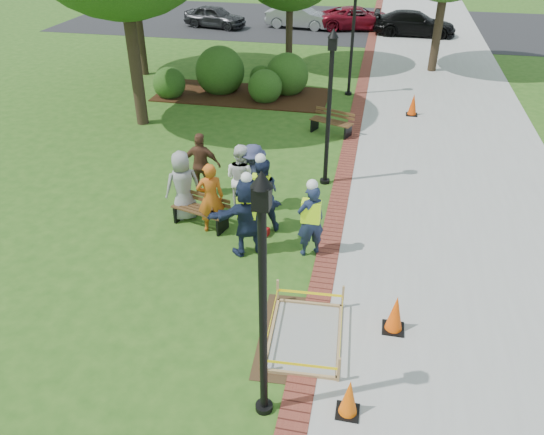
% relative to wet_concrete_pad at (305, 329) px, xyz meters
% --- Properties ---
extents(ground, '(100.00, 100.00, 0.00)m').
position_rel_wet_concrete_pad_xyz_m(ground, '(-1.65, 1.29, -0.23)').
color(ground, '#285116').
rests_on(ground, ground).
extents(sidewalk, '(6.00, 60.00, 0.02)m').
position_rel_wet_concrete_pad_xyz_m(sidewalk, '(3.35, 11.29, -0.22)').
color(sidewalk, '#9E9E99').
rests_on(sidewalk, ground).
extents(brick_edging, '(0.50, 60.00, 0.03)m').
position_rel_wet_concrete_pad_xyz_m(brick_edging, '(0.10, 11.29, -0.22)').
color(brick_edging, maroon).
rests_on(brick_edging, ground).
extents(mulch_bed, '(7.00, 3.00, 0.05)m').
position_rel_wet_concrete_pad_xyz_m(mulch_bed, '(-4.65, 13.29, -0.21)').
color(mulch_bed, '#381E0F').
rests_on(mulch_bed, ground).
extents(parking_lot, '(36.00, 12.00, 0.01)m').
position_rel_wet_concrete_pad_xyz_m(parking_lot, '(-1.65, 28.29, -0.23)').
color(parking_lot, black).
rests_on(parking_lot, ground).
extents(wet_concrete_pad, '(1.83, 2.39, 0.55)m').
position_rel_wet_concrete_pad_xyz_m(wet_concrete_pad, '(0.00, 0.00, 0.00)').
color(wet_concrete_pad, '#47331E').
rests_on(wet_concrete_pad, ground).
extents(bench_near, '(1.53, 0.85, 0.79)m').
position_rel_wet_concrete_pad_xyz_m(bench_near, '(-3.13, 3.38, 0.02)').
color(bench_near, '#533D1C').
rests_on(bench_near, ground).
extents(bench_far, '(1.55, 0.99, 0.80)m').
position_rel_wet_concrete_pad_xyz_m(bench_far, '(-0.63, 9.92, 0.02)').
color(bench_far, brown).
rests_on(bench_far, ground).
extents(cone_front, '(0.37, 0.37, 0.74)m').
position_rel_wet_concrete_pad_xyz_m(cone_front, '(0.92, -1.52, 0.12)').
color(cone_front, black).
rests_on(cone_front, ground).
extents(cone_back, '(0.41, 0.41, 0.81)m').
position_rel_wet_concrete_pad_xyz_m(cone_back, '(1.60, 0.56, 0.16)').
color(cone_back, black).
rests_on(cone_back, ground).
extents(cone_far, '(0.41, 0.41, 0.82)m').
position_rel_wet_concrete_pad_xyz_m(cone_far, '(2.12, 12.34, 0.16)').
color(cone_far, black).
rests_on(cone_far, ground).
extents(toolbox, '(0.41, 0.29, 0.19)m').
position_rel_wet_concrete_pad_xyz_m(toolbox, '(-1.58, 3.28, -0.14)').
color(toolbox, maroon).
rests_on(toolbox, ground).
extents(lamp_near, '(0.28, 0.28, 4.26)m').
position_rel_wet_concrete_pad_xyz_m(lamp_near, '(-0.40, -1.71, 2.25)').
color(lamp_near, black).
rests_on(lamp_near, ground).
extents(lamp_mid, '(0.28, 0.28, 4.26)m').
position_rel_wet_concrete_pad_xyz_m(lamp_mid, '(-0.40, 6.29, 2.25)').
color(lamp_mid, black).
rests_on(lamp_mid, ground).
extents(lamp_far, '(0.28, 0.28, 4.26)m').
position_rel_wet_concrete_pad_xyz_m(lamp_far, '(-0.40, 14.29, 2.25)').
color(lamp_far, black).
rests_on(lamp_far, ground).
extents(shrub_a, '(1.30, 1.30, 1.30)m').
position_rel_wet_concrete_pad_xyz_m(shrub_a, '(-7.49, 12.52, -0.23)').
color(shrub_a, '#1D4112').
rests_on(shrub_a, ground).
extents(shrub_b, '(2.02, 2.02, 2.02)m').
position_rel_wet_concrete_pad_xyz_m(shrub_b, '(-5.66, 13.59, -0.23)').
color(shrub_b, '#1D4112').
rests_on(shrub_b, ground).
extents(shrub_c, '(1.35, 1.35, 1.35)m').
position_rel_wet_concrete_pad_xyz_m(shrub_c, '(-3.59, 12.81, -0.23)').
color(shrub_c, '#1D4112').
rests_on(shrub_c, ground).
extents(shrub_d, '(1.76, 1.76, 1.76)m').
position_rel_wet_concrete_pad_xyz_m(shrub_d, '(-2.93, 14.00, -0.23)').
color(shrub_d, '#1D4112').
rests_on(shrub_d, ground).
extents(shrub_e, '(0.97, 0.97, 0.97)m').
position_rel_wet_concrete_pad_xyz_m(shrub_e, '(-4.16, 14.59, -0.23)').
color(shrub_e, '#1D4112').
rests_on(shrub_e, ground).
extents(casual_person_a, '(0.69, 0.63, 1.81)m').
position_rel_wet_concrete_pad_xyz_m(casual_person_a, '(-3.65, 3.67, 0.67)').
color(casual_person_a, gray).
rests_on(casual_person_a, ground).
extents(casual_person_b, '(0.67, 0.57, 1.79)m').
position_rel_wet_concrete_pad_xyz_m(casual_person_b, '(-2.80, 3.24, 0.66)').
color(casual_person_b, '#C05616').
rests_on(casual_person_b, ground).
extents(casual_person_c, '(0.69, 0.60, 1.81)m').
position_rel_wet_concrete_pad_xyz_m(casual_person_c, '(-2.34, 4.36, 0.67)').
color(casual_person_c, white).
rests_on(casual_person_c, ground).
extents(casual_person_d, '(0.57, 0.37, 1.77)m').
position_rel_wet_concrete_pad_xyz_m(casual_person_d, '(-3.58, 4.94, 0.65)').
color(casual_person_d, brown).
rests_on(casual_person_d, ground).
extents(casual_person_e, '(0.60, 0.40, 1.80)m').
position_rel_wet_concrete_pad_xyz_m(casual_person_e, '(-2.04, 4.45, 0.67)').
color(casual_person_e, '#33385A').
rests_on(casual_person_e, ground).
extents(hivis_worker_a, '(0.72, 0.66, 2.04)m').
position_rel_wet_concrete_pad_xyz_m(hivis_worker_a, '(-1.71, 2.51, 0.77)').
color(hivis_worker_a, '#1B2047').
rests_on(hivis_worker_a, ground).
extents(hivis_worker_b, '(0.67, 0.60, 1.90)m').
position_rel_wet_concrete_pad_xyz_m(hivis_worker_b, '(-0.32, 2.73, 0.71)').
color(hivis_worker_b, '#17213D').
rests_on(hivis_worker_b, ground).
extents(hivis_worker_c, '(0.71, 0.63, 2.03)m').
position_rel_wet_concrete_pad_xyz_m(hivis_worker_c, '(-1.63, 3.51, 0.76)').
color(hivis_worker_c, '#1A2746').
rests_on(hivis_worker_c, ground).
extents(parked_car_a, '(2.77, 4.66, 1.42)m').
position_rel_wet_concrete_pad_xyz_m(parked_car_a, '(-9.57, 25.55, -0.23)').
color(parked_car_a, '#2B2B2E').
rests_on(parked_car_a, ground).
extents(parked_car_b, '(2.50, 4.70, 1.46)m').
position_rel_wet_concrete_pad_xyz_m(parked_car_b, '(-4.45, 26.46, -0.23)').
color(parked_car_b, gray).
rests_on(parked_car_b, ground).
extents(parked_car_c, '(2.68, 4.64, 1.42)m').
position_rel_wet_concrete_pad_xyz_m(parked_car_c, '(-0.88, 26.87, -0.23)').
color(parked_car_c, maroon).
rests_on(parked_car_c, ground).
extents(parked_car_d, '(2.04, 4.56, 1.48)m').
position_rel_wet_concrete_pad_xyz_m(parked_car_d, '(2.41, 25.84, -0.23)').
color(parked_car_d, black).
rests_on(parked_car_d, ground).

